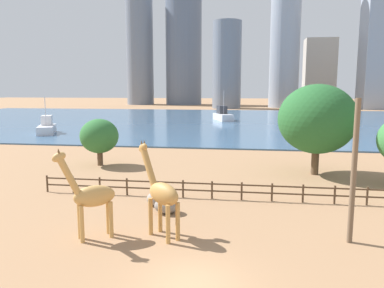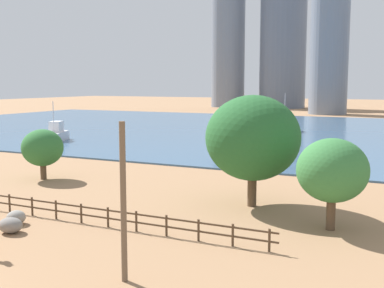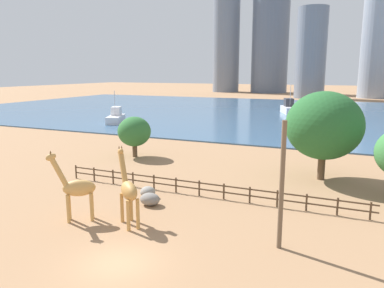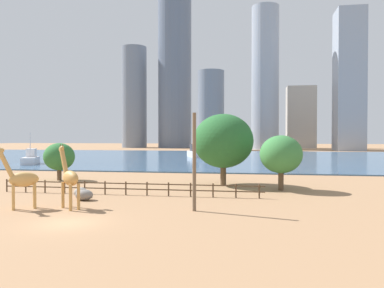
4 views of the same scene
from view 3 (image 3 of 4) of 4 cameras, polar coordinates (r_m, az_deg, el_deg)
ground_plane at (r=96.37m, az=16.97°, el=4.54°), size 400.00×400.00×0.00m
harbor_water at (r=93.40m, az=16.75°, el=4.42°), size 180.00×86.00×0.20m
giraffe_tall at (r=25.15m, az=-9.69°, el=-6.89°), size 3.03×2.78×5.09m
giraffe_companion at (r=26.64m, az=-17.20°, el=-6.40°), size 2.95×2.33×4.97m
utility_pole at (r=21.77m, az=13.51°, el=-6.24°), size 0.28×0.28×7.47m
boulder_near_fence at (r=30.77m, az=-6.76°, el=-7.28°), size 1.23×1.23×0.92m
boulder_by_pole at (r=29.04m, az=-6.44°, el=-8.36°), size 1.56×1.28×0.96m
enclosure_fence at (r=30.83m, az=1.35°, el=-6.58°), size 26.12×0.14×1.30m
tree_left_large at (r=36.71m, az=19.49°, el=2.66°), size 7.03×7.03×8.32m
tree_center_broad at (r=44.90m, az=-8.78°, el=1.87°), size 3.93×3.93×4.83m
boat_ferry at (r=92.87m, az=14.58°, el=5.30°), size 5.50×8.44×7.15m
boat_sailboat at (r=74.80m, az=-11.52°, el=4.01°), size 4.97×7.36×6.24m
skyline_tower_glass at (r=151.43m, az=17.68°, el=13.03°), size 11.18×11.18×33.46m
skyline_block_right at (r=190.22m, az=5.26°, el=15.79°), size 12.89×12.89×52.08m
skyline_tower_short at (r=162.03m, az=26.83°, el=17.43°), size 11.92×11.92×62.69m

